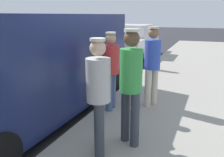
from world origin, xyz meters
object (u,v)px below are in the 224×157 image
at_px(parking_meter_near, 96,70).
at_px(parked_van, 38,63).
at_px(pedestrian_in_blue, 152,61).
at_px(pedestrian_in_gray, 98,90).
at_px(fire_hydrant, 157,59).
at_px(pedestrian_in_red, 111,66).
at_px(parked_sedan_ahead, 132,43).
at_px(pedestrian_in_green, 131,80).

bearing_deg(parking_meter_near, parked_van, 169.73).
bearing_deg(parked_van, pedestrian_in_blue, 24.76).
height_order(pedestrian_in_gray, fire_hydrant, pedestrian_in_gray).
xyz_separation_m(parking_meter_near, fire_hydrant, (0.10, 4.92, -0.61)).
distance_m(pedestrian_in_red, pedestrian_in_blue, 0.93).
bearing_deg(parked_sedan_ahead, parked_van, -87.82).
relative_size(pedestrian_in_green, pedestrian_in_blue, 1.03).
distance_m(pedestrian_in_green, parked_sedan_ahead, 8.90).
bearing_deg(pedestrian_in_blue, pedestrian_in_red, -144.24).
height_order(pedestrian_in_green, parked_van, parked_van).
bearing_deg(parked_sedan_ahead, parking_meter_near, -77.41).
height_order(pedestrian_in_red, pedestrian_in_green, pedestrian_in_green).
bearing_deg(parked_van, pedestrian_in_green, -17.85).
bearing_deg(parking_meter_near, pedestrian_in_gray, -63.16).
relative_size(parking_meter_near, parked_van, 0.29).
height_order(pedestrian_in_blue, parked_van, parked_van).
xyz_separation_m(pedestrian_in_red, pedestrian_in_gray, (0.49, -1.66, 0.03)).
relative_size(parked_sedan_ahead, fire_hydrant, 5.12).
bearing_deg(pedestrian_in_blue, parking_meter_near, -119.12).
height_order(parking_meter_near, parked_van, parked_van).
bearing_deg(pedestrian_in_green, parked_sedan_ahead, 106.91).
xyz_separation_m(pedestrian_in_gray, parked_sedan_ahead, (-2.26, 8.95, -0.37)).
distance_m(pedestrian_in_green, pedestrian_in_gray, 0.56).
relative_size(pedestrian_in_green, parked_van, 0.34).
bearing_deg(fire_hydrant, pedestrian_in_red, -91.76).
xyz_separation_m(parking_meter_near, pedestrian_in_green, (0.79, -0.47, 0.00)).
bearing_deg(pedestrian_in_gray, pedestrian_in_blue, 83.21).
bearing_deg(parked_van, fire_hydrant, 71.00).
xyz_separation_m(pedestrian_in_gray, parked_van, (-1.96, 1.18, 0.04)).
height_order(parking_meter_near, parked_sedan_ahead, parking_meter_near).
distance_m(pedestrian_in_blue, parked_sedan_ahead, 7.21).
relative_size(pedestrian_in_green, parked_sedan_ahead, 0.41).
height_order(pedestrian_in_blue, fire_hydrant, pedestrian_in_blue).
bearing_deg(pedestrian_in_gray, parked_sedan_ahead, 104.15).
xyz_separation_m(pedestrian_in_red, pedestrian_in_blue, (0.75, 0.54, 0.06)).
bearing_deg(pedestrian_in_red, parked_sedan_ahead, 103.65).
distance_m(pedestrian_in_gray, parked_sedan_ahead, 9.23).
distance_m(pedestrian_in_gray, parked_van, 2.29).
bearing_deg(parked_sedan_ahead, pedestrian_in_blue, -69.52).
distance_m(parking_meter_near, fire_hydrant, 4.96).
height_order(pedestrian_in_red, parked_sedan_ahead, pedestrian_in_red).
bearing_deg(fire_hydrant, pedestrian_in_blue, -80.25).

